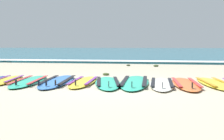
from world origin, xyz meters
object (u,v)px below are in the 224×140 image
at_px(surfboard_2, 30,81).
at_px(surfboard_7, 162,84).
at_px(surfboard_3, 58,81).
at_px(surfboard_4, 84,82).
at_px(surfboard_8, 185,84).
at_px(surfboard_1, 7,80).
at_px(surfboard_9, 214,83).
at_px(surfboard_5, 108,82).
at_px(surfboard_6, 135,82).

relative_size(surfboard_2, surfboard_7, 1.10).
xyz_separation_m(surfboard_3, surfboard_4, (0.63, -0.00, -0.00)).
relative_size(surfboard_7, surfboard_8, 0.97).
distance_m(surfboard_1, surfboard_9, 4.87).
bearing_deg(surfboard_7, surfboard_8, 9.11).
height_order(surfboard_8, surfboard_9, same).
distance_m(surfboard_1, surfboard_5, 2.49).
distance_m(surfboard_1, surfboard_6, 3.10).
distance_m(surfboard_4, surfboard_6, 1.18).
distance_m(surfboard_1, surfboard_3, 1.29).
distance_m(surfboard_1, surfboard_4, 1.92).
bearing_deg(surfboard_7, surfboard_6, 164.05).
relative_size(surfboard_2, surfboard_5, 1.01).
height_order(surfboard_2, surfboard_4, same).
xyz_separation_m(surfboard_2, surfboard_8, (3.60, 0.13, 0.00)).
xyz_separation_m(surfboard_1, surfboard_3, (1.29, -0.00, 0.00)).
xyz_separation_m(surfboard_4, surfboard_9, (2.95, 0.19, -0.00)).
height_order(surfboard_6, surfboard_7, same).
xyz_separation_m(surfboard_1, surfboard_7, (3.71, -0.06, -0.00)).
bearing_deg(surfboard_6, surfboard_1, -177.81).
relative_size(surfboard_7, surfboard_9, 0.97).
bearing_deg(surfboard_8, surfboard_6, 175.36).
relative_size(surfboard_6, surfboard_8, 1.17).
bearing_deg(surfboard_5, surfboard_1, 178.62).
bearing_deg(surfboard_2, surfboard_6, 5.08).
bearing_deg(surfboard_5, surfboard_7, 0.14).
bearing_deg(surfboard_8, surfboard_1, -179.64).
relative_size(surfboard_1, surfboard_7, 0.93).
bearing_deg(surfboard_1, surfboard_9, 2.13).
height_order(surfboard_2, surfboard_8, same).
distance_m(surfboard_4, surfboard_5, 0.58).
height_order(surfboard_1, surfboard_7, same).
distance_m(surfboard_5, surfboard_6, 0.63).
bearing_deg(surfboard_1, surfboard_6, 2.19).
relative_size(surfboard_2, surfboard_6, 0.91).
xyz_separation_m(surfboard_3, surfboard_6, (1.81, 0.12, -0.00)).
relative_size(surfboard_4, surfboard_5, 0.91).
xyz_separation_m(surfboard_7, surfboard_8, (0.52, 0.08, -0.00)).
bearing_deg(surfboard_7, surfboard_5, -179.86).
bearing_deg(surfboard_6, surfboard_9, 2.01).
bearing_deg(surfboard_1, surfboard_8, 0.36).
bearing_deg(surfboard_5, surfboard_4, 174.69).
distance_m(surfboard_4, surfboard_9, 2.96).
bearing_deg(surfboard_9, surfboard_6, -177.99).
bearing_deg(surfboard_3, surfboard_8, 0.58).
distance_m(surfboard_3, surfboard_6, 1.81).
distance_m(surfboard_5, surfboard_9, 2.39).
bearing_deg(surfboard_9, surfboard_2, -176.20).
distance_m(surfboard_8, surfboard_9, 0.66).
relative_size(surfboard_1, surfboard_9, 0.90).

